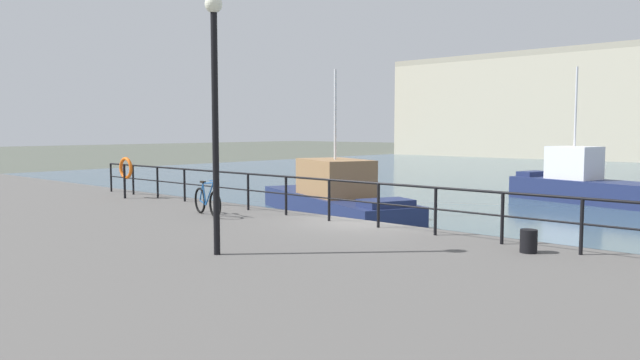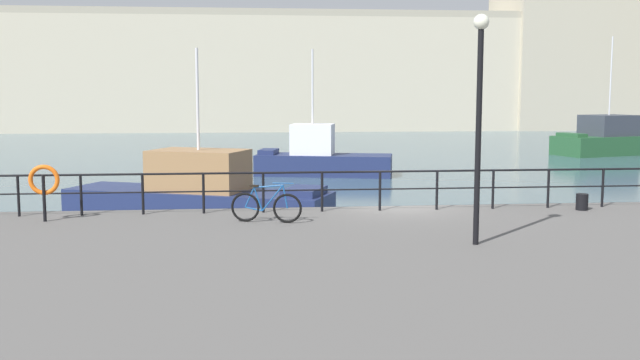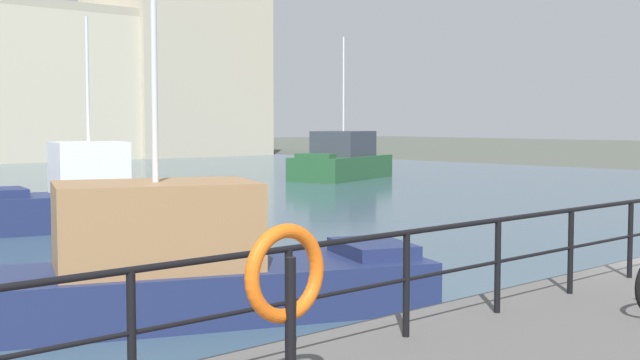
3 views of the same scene
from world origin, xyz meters
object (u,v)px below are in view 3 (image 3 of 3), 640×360
(moored_cabin_cruiser, at_px, (342,160))
(moored_blue_motorboat, at_px, (157,271))
(moored_harbor_tender, at_px, (103,199))
(life_ring_stand, at_px, (286,280))

(moored_cabin_cruiser, bearing_deg, moored_blue_motorboat, 23.18)
(moored_blue_motorboat, xyz_separation_m, moored_cabin_cruiser, (25.67, 21.70, 0.25))
(moored_blue_motorboat, relative_size, moored_cabin_cruiser, 1.21)
(moored_harbor_tender, bearing_deg, life_ring_stand, 78.25)
(moored_harbor_tender, height_order, moored_cabin_cruiser, moored_cabin_cruiser)
(moored_cabin_cruiser, xyz_separation_m, life_ring_stand, (-28.97, -28.72, 1.00))
(moored_blue_motorboat, height_order, life_ring_stand, moored_blue_motorboat)
(moored_harbor_tender, distance_m, moored_blue_motorboat, 12.69)
(moored_blue_motorboat, distance_m, life_ring_stand, 7.86)
(moored_blue_motorboat, xyz_separation_m, life_ring_stand, (-3.30, -7.02, 1.26))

